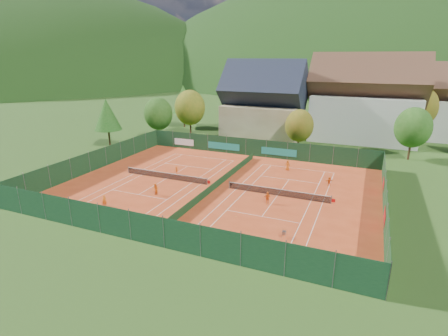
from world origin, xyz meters
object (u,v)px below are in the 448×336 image
chalet (264,106)px  hotel_block_a (365,104)px  player_left_far (177,170)px  player_right_far_a (288,165)px  ball_hopper (284,233)px  player_left_mid (156,190)px  player_right_far_b (329,181)px  player_right_near (267,198)px  player_left_near (104,201)px  hotel_block_b (439,106)px

chalet → hotel_block_a: size_ratio=0.75×
player_left_far → player_right_far_a: (14.42, 8.19, 0.17)m
ball_hopper → player_left_mid: bearing=166.0°
hotel_block_a → player_right_far_b: bearing=-94.9°
hotel_block_a → player_left_mid: bearing=-117.6°
ball_hopper → player_right_near: 8.05m
hotel_block_a → player_right_far_b: size_ratio=17.68×
hotel_block_a → player_left_far: size_ratio=18.19×
ball_hopper → player_left_near: (-20.68, -0.79, 0.11)m
player_left_far → player_right_far_b: 21.38m
player_left_mid → player_right_near: bearing=32.0°
player_left_near → player_right_far_a: bearing=17.4°
player_left_near → player_right_far_a: size_ratio=0.87×
player_left_mid → hotel_block_b: bearing=74.1°
player_left_near → player_right_far_a: player_right_far_a is taller
chalet → player_left_far: bearing=-99.4°
player_left_near → hotel_block_b: bearing=19.0°
chalet → hotel_block_b: 35.85m
player_left_near → player_right_near: size_ratio=0.91×
chalet → player_right_far_a: (9.81, -19.53, -5.86)m
hotel_block_a → chalet: bearing=-162.5°
player_right_near → player_right_far_b: size_ratio=1.20×
player_right_near → player_right_far_a: player_right_far_a is taller
player_right_far_a → player_left_mid: bearing=50.3°
chalet → player_left_near: (-6.42, -40.82, -5.96)m
player_left_near → player_left_mid: bearing=19.5°
ball_hopper → player_left_near: player_left_near is taller
player_left_near → player_right_far_b: player_left_near is taller
chalet → player_left_mid: bearing=-94.6°
player_left_mid → ball_hopper: bearing=5.9°
hotel_block_b → player_right_far_a: bearing=-124.7°
hotel_block_a → player_right_far_a: bearing=-109.8°
player_right_far_b → ball_hopper: bearing=48.7°
player_right_far_a → hotel_block_b: bearing=-126.4°
chalet → player_left_near: 41.75m
player_left_near → player_left_mid: 6.18m
hotel_block_a → player_left_near: size_ratio=16.22×
hotel_block_b → player_right_far_b: hotel_block_b is taller
hotel_block_a → player_right_near: hotel_block_a is taller
chalet → player_right_far_a: bearing=-63.3°
hotel_block_b → player_left_mid: size_ratio=11.38×
chalet → player_left_mid: 36.35m
player_right_near → hotel_block_a: bearing=53.6°
player_left_near → player_right_near: (16.96, 7.93, 0.07)m
ball_hopper → player_left_near: 20.70m
player_left_near → player_right_near: player_right_near is taller
player_left_far → player_left_near: bearing=73.3°
hotel_block_a → player_left_near: (-25.42, -46.82, -6.72)m
hotel_block_a → player_right_far_b: 30.73m
ball_hopper → player_right_near: size_ratio=0.54×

